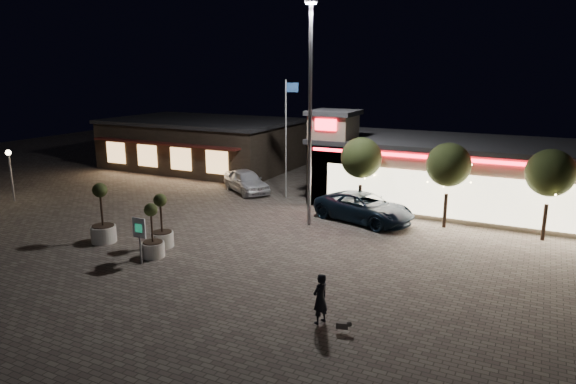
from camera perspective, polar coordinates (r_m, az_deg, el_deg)
The scene contains 17 objects.
ground at distance 23.88m, azimuth -10.18°, elevation -8.05°, with size 90.00×90.00×0.00m, color #675D53.
retail_building at distance 34.32m, azimuth 19.43°, elevation 1.88°, with size 20.40×8.40×6.10m.
restaurant_building at distance 47.07m, azimuth -9.51°, elevation 5.40°, with size 16.40×11.00×4.30m.
floodlight_pole at distance 28.16m, azimuth 2.47°, elevation 10.12°, with size 0.60×0.40×12.38m.
flagpole at distance 34.53m, azimuth -0.09°, elevation 6.98°, with size 0.95×0.10×8.00m.
lamp_post_west at distance 38.74m, azimuth -28.51°, elevation 2.63°, with size 0.36×0.36×3.48m.
string_tree_a at distance 30.62m, azimuth 8.14°, elevation 3.76°, with size 2.42×2.42×4.79m.
string_tree_b at distance 29.45m, azimuth 17.40°, elevation 2.88°, with size 2.42×2.42×4.79m.
string_tree_c at distance 29.11m, azimuth 27.13°, elevation 1.88°, with size 2.42×2.42×4.79m.
pickup_truck at distance 30.18m, azimuth 8.46°, elevation -1.72°, with size 2.74×5.95×1.65m, color black.
white_sedan at distance 37.04m, azimuth -4.67°, elevation 1.23°, with size 1.93×4.81×1.64m, color silver.
pedestrian at distance 18.27m, azimuth 3.61°, elevation -11.74°, with size 0.66×0.44×1.82m, color black.
dog at distance 17.97m, azimuth 6.31°, elevation -14.48°, with size 0.54×0.29×0.29m.
planter_left at distance 27.94m, azimuth -19.89°, elevation -3.36°, with size 1.27×1.27×3.12m.
planter_mid at distance 25.12m, azimuth -14.80°, elevation -5.22°, with size 1.07×1.07×2.63m.
planter_right at distance 26.39m, azimuth -13.83°, elevation -4.17°, with size 1.11×1.11×2.74m.
valet_sign at distance 24.19m, azimuth -16.19°, elevation -4.28°, with size 0.72×0.10×2.17m.
Camera 1 is at (13.52, -17.64, 8.72)m, focal length 32.00 mm.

